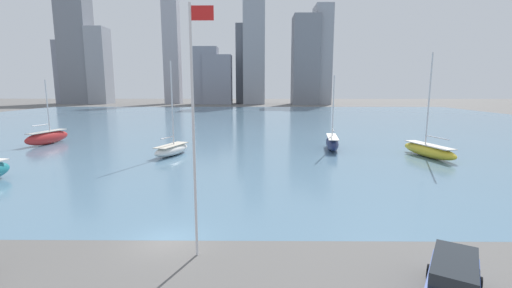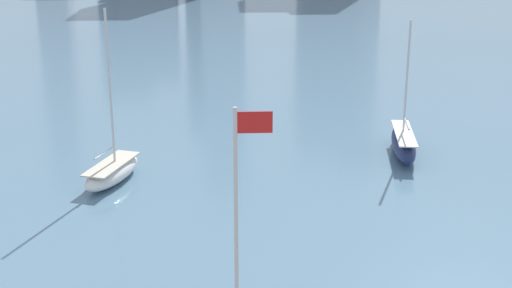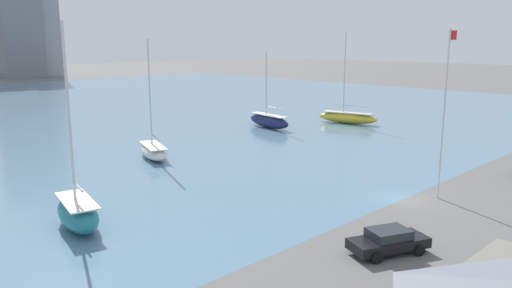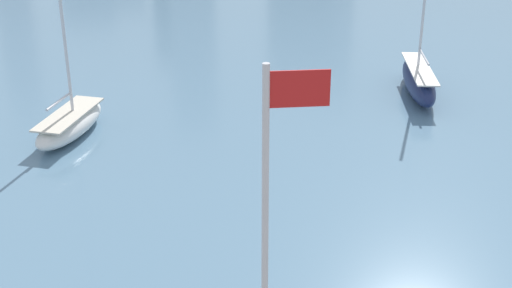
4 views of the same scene
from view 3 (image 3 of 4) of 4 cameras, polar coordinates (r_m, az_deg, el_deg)
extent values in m
plane|color=#605E5B|center=(41.44, 16.53, -6.05)|extent=(500.00, 500.00, 0.00)
cube|color=slate|center=(96.08, -22.99, 3.38)|extent=(180.00, 140.00, 0.00)
cylinder|color=silver|center=(41.15, 20.65, 3.01)|extent=(0.14, 0.14, 13.22)
cube|color=red|center=(41.33, 21.64, 11.49)|extent=(1.10, 0.03, 0.70)
cube|color=slate|center=(194.51, -25.95, 13.54)|extent=(13.32, 15.71, 45.15)
cube|color=#8E939E|center=(199.59, -23.72, 14.41)|extent=(8.72, 15.70, 50.46)
ellipsoid|color=white|center=(54.30, -11.65, -0.87)|extent=(4.48, 7.31, 1.43)
cube|color=beige|center=(54.17, -11.67, -0.18)|extent=(3.67, 6.00, 0.10)
cube|color=#2D2D33|center=(54.39, -11.63, -1.27)|extent=(0.57, 1.23, 0.64)
cylinder|color=silver|center=(53.83, -12.05, 5.77)|extent=(0.18, 0.18, 11.09)
cylinder|color=silver|center=(53.08, -11.50, 0.86)|extent=(1.10, 2.73, 0.14)
ellipsoid|color=#1E757F|center=(35.54, -19.69, -7.55)|extent=(3.58, 6.54, 1.96)
cube|color=silver|center=(35.26, -19.79, -6.12)|extent=(2.94, 5.36, 0.10)
cube|color=#2D2D33|center=(35.72, -19.63, -8.37)|extent=(0.40, 1.12, 0.88)
cylinder|color=silver|center=(34.46, -20.63, 3.39)|extent=(0.18, 0.18, 11.58)
cylinder|color=silver|center=(34.24, -19.65, -4.62)|extent=(0.67, 2.39, 0.14)
ellipsoid|color=yellow|center=(77.39, 10.40, 2.96)|extent=(4.16, 9.59, 1.67)
cube|color=#BCB7AD|center=(77.28, 10.42, 3.54)|extent=(3.41, 7.86, 0.10)
cube|color=#2D2D33|center=(77.46, 10.39, 2.63)|extent=(0.55, 1.68, 0.75)
cylinder|color=silver|center=(76.94, 10.09, 7.98)|extent=(0.18, 0.18, 11.82)
cylinder|color=silver|center=(76.67, 11.35, 4.31)|extent=(1.06, 3.91, 0.14)
ellipsoid|color=#19234C|center=(72.05, 1.47, 2.62)|extent=(2.97, 8.75, 1.92)
cube|color=silver|center=(71.91, 1.48, 3.34)|extent=(2.43, 7.17, 0.10)
cube|color=#2D2D33|center=(72.13, 1.47, 2.20)|extent=(0.38, 1.55, 0.86)
cylinder|color=silver|center=(71.91, 1.18, 6.94)|extent=(0.18, 0.18, 8.88)
cylinder|color=silver|center=(70.93, 2.01, 4.15)|extent=(0.63, 3.39, 0.14)
cube|color=black|center=(30.88, 14.89, -10.87)|extent=(5.10, 3.64, 0.60)
cube|color=#23282D|center=(30.67, 14.94, -9.87)|extent=(2.84, 2.49, 0.55)
cylinder|color=black|center=(29.47, 13.63, -12.55)|extent=(0.72, 0.51, 0.67)
cylinder|color=black|center=(30.95, 11.53, -11.25)|extent=(0.72, 0.51, 0.67)
cylinder|color=black|center=(31.14, 18.16, -11.47)|extent=(0.72, 0.51, 0.67)
cylinder|color=black|center=(32.54, 15.96, -10.31)|extent=(0.72, 0.51, 0.67)
camera|label=1|loc=(40.61, 46.19, 3.68)|focal=24.00mm
camera|label=2|loc=(37.51, 54.37, 17.52)|focal=50.00mm
camera|label=4|loc=(36.36, 38.93, 16.87)|focal=50.00mm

